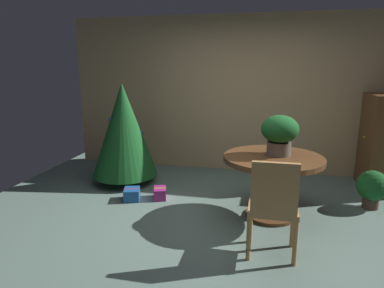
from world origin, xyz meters
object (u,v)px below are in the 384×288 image
object	(u,v)px
round_dining_table	(273,171)
potted_plant	(372,187)
wooden_chair_near	(273,204)
gift_box_purple	(160,193)
gift_box_blue	(132,194)
flower_vase	(280,132)
wooden_cabinet	(383,143)
holiday_tree	(124,130)

from	to	relation	value
round_dining_table	potted_plant	bearing A→B (deg)	22.96
wooden_chair_near	gift_box_purple	size ratio (longest dim) A/B	3.40
gift_box_purple	gift_box_blue	bearing A→B (deg)	-159.74
flower_vase	gift_box_purple	xyz separation A→B (m)	(-1.54, 0.18, -0.95)
wooden_chair_near	gift_box_blue	size ratio (longest dim) A/B	3.32
flower_vase	gift_box_purple	distance (m)	1.82
wooden_cabinet	potted_plant	world-z (taller)	wooden_cabinet
round_dining_table	wooden_cabinet	bearing A→B (deg)	40.62
wooden_cabinet	wooden_chair_near	bearing A→B (deg)	-124.65
gift_box_blue	wooden_cabinet	bearing A→B (deg)	19.69
gift_box_blue	gift_box_purple	distance (m)	0.38
wooden_chair_near	gift_box_blue	bearing A→B (deg)	150.28
gift_box_purple	potted_plant	bearing A→B (deg)	5.70
holiday_tree	gift_box_blue	xyz separation A→B (m)	(0.37, -0.67, -0.76)
gift_box_blue	holiday_tree	bearing A→B (deg)	119.22
flower_vase	gift_box_blue	bearing A→B (deg)	178.60
holiday_tree	potted_plant	size ratio (longest dim) A/B	3.12
flower_vase	wooden_chair_near	distance (m)	1.12
potted_plant	round_dining_table	bearing A→B (deg)	-157.04
round_dining_table	holiday_tree	size ratio (longest dim) A/B	0.76
round_dining_table	potted_plant	world-z (taller)	round_dining_table
flower_vase	gift_box_purple	size ratio (longest dim) A/B	1.67
round_dining_table	potted_plant	size ratio (longest dim) A/B	2.36
round_dining_table	gift_box_blue	distance (m)	1.91
wooden_chair_near	round_dining_table	bearing A→B (deg)	90.00
round_dining_table	gift_box_blue	world-z (taller)	round_dining_table
holiday_tree	gift_box_purple	xyz separation A→B (m)	(0.73, -0.53, -0.76)
flower_vase	potted_plant	bearing A→B (deg)	20.69
wooden_chair_near	gift_box_purple	xyz separation A→B (m)	(-1.48, 1.18, -0.47)
round_dining_table	gift_box_purple	bearing A→B (deg)	170.12
round_dining_table	gift_box_blue	xyz separation A→B (m)	(-1.84, 0.13, -0.50)
holiday_tree	wooden_cabinet	world-z (taller)	holiday_tree
holiday_tree	potted_plant	world-z (taller)	holiday_tree
wooden_chair_near	wooden_cabinet	world-z (taller)	wooden_cabinet
gift_box_purple	flower_vase	bearing A→B (deg)	-6.63
round_dining_table	gift_box_purple	xyz separation A→B (m)	(-1.48, 0.26, -0.51)
round_dining_table	gift_box_purple	size ratio (longest dim) A/B	4.09
wooden_cabinet	potted_plant	distance (m)	0.97
potted_plant	wooden_chair_near	bearing A→B (deg)	-130.73
holiday_tree	potted_plant	xyz separation A→B (m)	(3.47, -0.26, -0.55)
holiday_tree	flower_vase	bearing A→B (deg)	-17.44
round_dining_table	holiday_tree	xyz separation A→B (m)	(-2.21, 0.79, 0.25)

